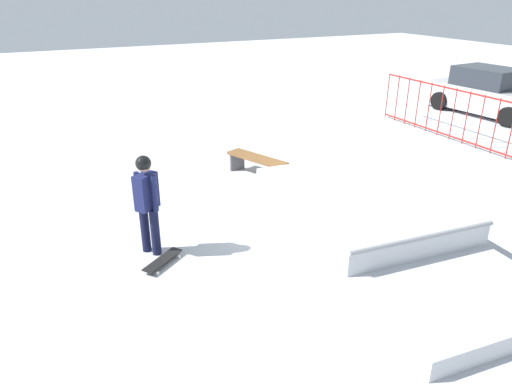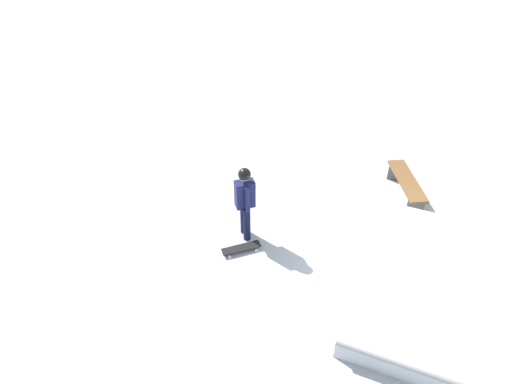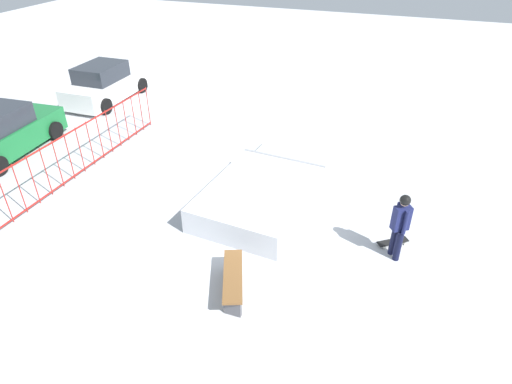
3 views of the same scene
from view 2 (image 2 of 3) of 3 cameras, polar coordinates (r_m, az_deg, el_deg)
ground_plane at (r=9.32m, az=16.36°, el=-7.58°), size 60.00×60.00×0.00m
skate_ramp at (r=8.12m, az=21.60°, el=-14.84°), size 5.61×3.06×0.74m
skater at (r=8.63m, az=-1.46°, el=-0.85°), size 0.40×0.44×1.73m
skateboard at (r=8.93m, az=-1.95°, el=-7.32°), size 0.63×0.76×0.09m
park_bench at (r=10.65m, az=19.04°, el=1.02°), size 1.63×0.97×0.48m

